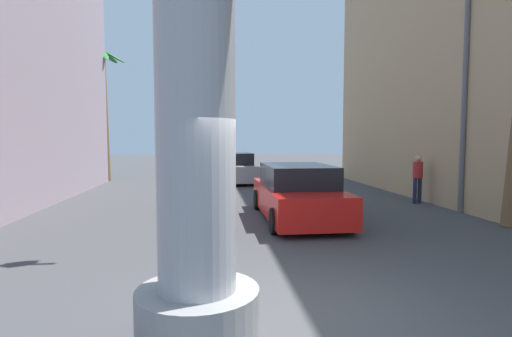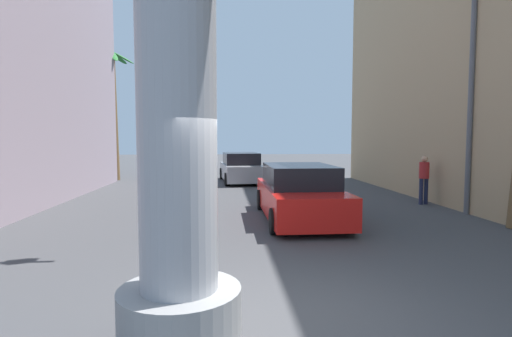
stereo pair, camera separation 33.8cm
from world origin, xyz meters
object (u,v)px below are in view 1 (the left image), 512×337
(car_far, at_px, (234,168))
(palm_tree_far_left, at_px, (103,104))
(street_lamp, at_px, (455,60))
(traffic_light_mast, at_px, (13,24))
(car_lead, at_px, (297,194))
(pedestrian_mid_right, at_px, (418,175))

(car_far, distance_m, palm_tree_far_left, 7.94)
(street_lamp, height_order, traffic_light_mast, street_lamp)
(car_far, height_order, palm_tree_far_left, palm_tree_far_left)
(car_lead, distance_m, car_far, 10.06)
(pedestrian_mid_right, bearing_deg, traffic_light_mast, -156.76)
(pedestrian_mid_right, bearing_deg, street_lamp, -88.38)
(traffic_light_mast, xyz_separation_m, car_lead, (6.30, 2.55, -3.81))
(palm_tree_far_left, height_order, pedestrian_mid_right, palm_tree_far_left)
(traffic_light_mast, bearing_deg, pedestrian_mid_right, 23.24)
(street_lamp, relative_size, car_far, 1.62)
(palm_tree_far_left, distance_m, pedestrian_mid_right, 16.37)
(street_lamp, relative_size, palm_tree_far_left, 1.10)
(traffic_light_mast, height_order, palm_tree_far_left, palm_tree_far_left)
(street_lamp, height_order, car_far, street_lamp)
(car_far, bearing_deg, traffic_light_mast, -112.08)
(pedestrian_mid_right, bearing_deg, car_far, 128.07)
(palm_tree_far_left, relative_size, pedestrian_mid_right, 4.16)
(palm_tree_far_left, bearing_deg, street_lamp, -40.57)
(car_far, relative_size, palm_tree_far_left, 0.68)
(palm_tree_far_left, bearing_deg, pedestrian_mid_right, -35.68)
(car_lead, distance_m, pedestrian_mid_right, 5.36)
(street_lamp, bearing_deg, car_lead, -175.44)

